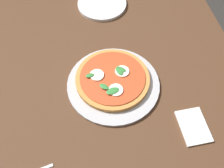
% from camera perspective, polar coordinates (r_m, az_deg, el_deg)
% --- Properties ---
extents(ground_plane, '(6.00, 6.00, 0.00)m').
position_cam_1_polar(ground_plane, '(1.70, -0.58, -10.49)').
color(ground_plane, '#2D2B28').
extents(dining_table, '(1.13, 1.04, 0.71)m').
position_cam_1_polar(dining_table, '(1.16, -0.83, 1.67)').
color(dining_table, '#4C301E').
rests_on(dining_table, ground_plane).
extents(serving_tray, '(0.34, 0.34, 0.01)m').
position_cam_1_polar(serving_tray, '(1.01, 0.00, -0.13)').
color(serving_tray, '#B2B2B7').
rests_on(serving_tray, dining_table).
extents(pizza, '(0.27, 0.27, 0.03)m').
position_cam_1_polar(pizza, '(1.00, -0.03, 1.10)').
color(pizza, '#C6843F').
rests_on(pizza, serving_tray).
extents(plate_white, '(0.22, 0.22, 0.01)m').
position_cam_1_polar(plate_white, '(1.31, -2.09, 16.35)').
color(plate_white, white).
rests_on(plate_white, dining_table).
extents(napkin, '(0.13, 0.09, 0.01)m').
position_cam_1_polar(napkin, '(0.97, 16.63, -8.45)').
color(napkin, white).
rests_on(napkin, dining_table).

